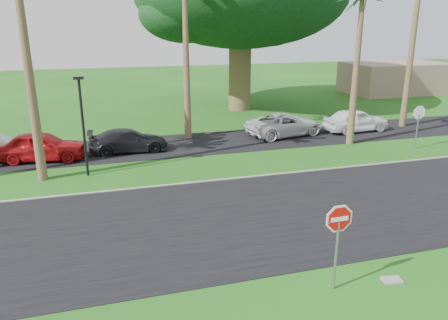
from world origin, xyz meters
TOP-DOWN VIEW (x-y plane):
  - ground at (0.00, 0.00)m, footprint 120.00×120.00m
  - road at (0.00, 2.00)m, footprint 120.00×8.00m
  - parking_strip at (0.00, 12.50)m, footprint 120.00×5.00m
  - curb at (0.00, 6.05)m, footprint 120.00×0.12m
  - stop_sign_near at (0.50, -3.00)m, footprint 1.05×0.07m
  - stop_sign_far at (12.00, 8.00)m, footprint 1.05×0.07m
  - streetlight_right at (-6.00, 8.50)m, footprint 0.45×0.25m
  - building_far at (24.00, 26.00)m, footprint 10.00×6.00m
  - car_red at (-8.28, 11.58)m, footprint 4.67×2.40m
  - car_dark at (-3.81, 11.97)m, footprint 4.35×1.81m
  - car_minivan at (6.06, 12.89)m, footprint 5.40×3.27m
  - car_pickup at (10.99, 12.58)m, footprint 4.49×2.06m
  - utility_slab at (2.27, -3.14)m, footprint 0.60×0.44m

SIDE VIEW (x-z plane):
  - ground at x=0.00m, z-range 0.00..0.00m
  - road at x=0.00m, z-range 0.00..0.02m
  - parking_strip at x=0.00m, z-range 0.00..0.02m
  - curb at x=0.00m, z-range 0.00..0.06m
  - utility_slab at x=2.27m, z-range 0.00..0.06m
  - car_dark at x=-3.81m, z-range 0.00..1.26m
  - car_minivan at x=6.06m, z-range 0.00..1.40m
  - car_pickup at x=10.99m, z-range 0.00..1.49m
  - car_red at x=-8.28m, z-range 0.00..1.52m
  - building_far at x=24.00m, z-range 0.00..3.00m
  - stop_sign_near at x=0.50m, z-range 0.46..3.09m
  - stop_sign_far at x=12.00m, z-range 0.46..3.09m
  - streetlight_right at x=-6.00m, z-range 0.33..4.97m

